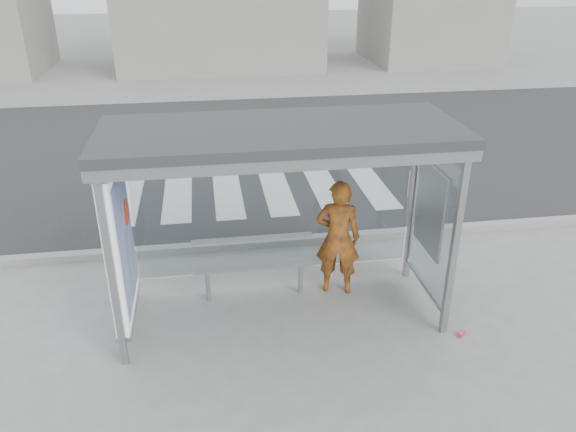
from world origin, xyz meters
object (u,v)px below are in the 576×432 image
object	(u,v)px
bus_shelter	(250,178)
person	(338,238)
bench	(254,264)
soda_can	(461,333)

from	to	relation	value
bus_shelter	person	distance (m)	1.72
person	bench	world-z (taller)	person
bus_shelter	person	xyz separation A→B (m)	(1.23, 0.41, -1.13)
person	bench	bearing A→B (deg)	13.43
bench	soda_can	xyz separation A→B (m)	(2.52, -1.32, -0.48)
bench	bus_shelter	bearing A→B (deg)	-96.22
bus_shelter	bench	world-z (taller)	bus_shelter
soda_can	person	bearing A→B (deg)	136.01
bus_shelter	bench	xyz separation A→B (m)	(0.05, 0.44, -1.46)
bus_shelter	bench	distance (m)	1.53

